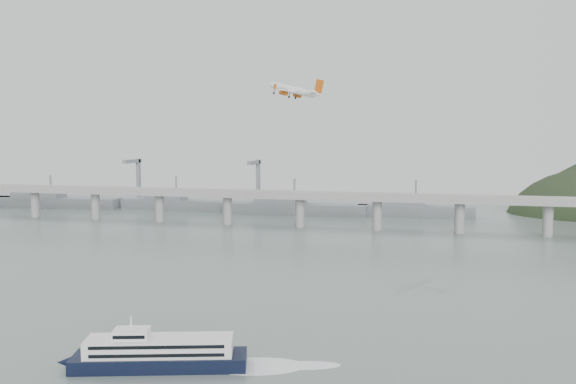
# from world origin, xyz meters

# --- Properties ---
(ground) EXTENTS (900.00, 900.00, 0.00)m
(ground) POSITION_xyz_m (0.00, 0.00, 0.00)
(ground) COLOR slate
(ground) RESTS_ON ground
(bridge) EXTENTS (800.00, 22.00, 23.90)m
(bridge) POSITION_xyz_m (-1.15, 200.00, 17.65)
(bridge) COLOR gray
(bridge) RESTS_ON ground
(distant_fleet) EXTENTS (453.00, 60.90, 40.00)m
(distant_fleet) POSITION_xyz_m (-155.36, 265.08, 6.22)
(distant_fleet) COLOR slate
(distant_fleet) RESTS_ON ground
(ferry) EXTENTS (69.95, 28.03, 13.53)m
(ferry) POSITION_xyz_m (-6.81, -46.30, 3.67)
(ferry) COLOR black
(ferry) RESTS_ON ground
(airliner) EXTENTS (31.39, 29.58, 9.89)m
(airliner) POSITION_xyz_m (-6.49, 89.90, 79.50)
(airliner) COLOR white
(airliner) RESTS_ON ground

